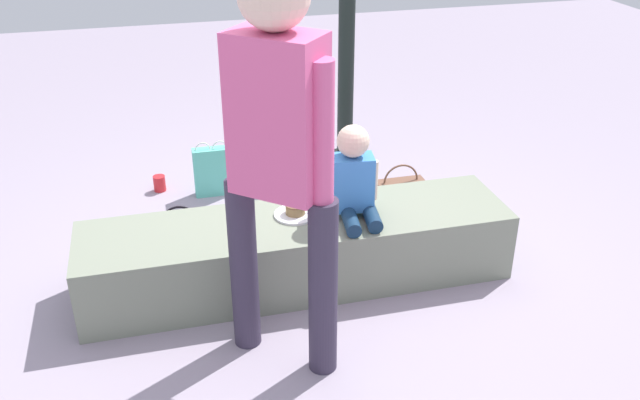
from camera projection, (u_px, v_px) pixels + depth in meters
name	position (u px, v px, depth m)	size (l,w,h in m)	color
ground_plane	(299.00, 280.00, 3.65)	(12.00, 12.00, 0.00)	#988A9C
concrete_ledge	(298.00, 251.00, 3.57)	(2.19, 0.53, 0.37)	gray
child_seated	(354.00, 178.00, 3.42)	(0.28, 0.33, 0.48)	#132D48
adult_standing	(278.00, 141.00, 2.65)	(0.42, 0.39, 1.72)	#332C40
cake_plate	(296.00, 212.00, 3.51)	(0.22, 0.22, 0.07)	white
gift_bag	(213.00, 171.00, 4.47)	(0.25, 0.09, 0.37)	#59C6B2
railing_post	(346.00, 94.00, 4.73)	(0.36, 0.36, 1.33)	black
water_bottle_near_gift	(262.00, 197.00, 4.30)	(0.07, 0.07, 0.20)	silver
water_bottle_far_side	(296.00, 204.00, 4.23)	(0.06, 0.06, 0.19)	silver
party_cup_red	(160.00, 183.00, 4.56)	(0.08, 0.08, 0.10)	red
cake_box_white	(284.00, 165.00, 4.78)	(0.28, 0.32, 0.14)	white
handbag_black_leather	(181.00, 236.00, 3.86)	(0.28, 0.13, 0.29)	black
handbag_brown_canvas	(400.00, 195.00, 4.27)	(0.30, 0.11, 0.32)	brown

